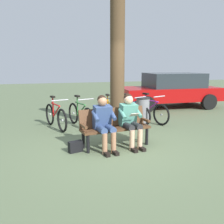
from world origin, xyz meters
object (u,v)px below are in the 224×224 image
Objects in this scene: bicycle_green at (109,113)px; bicycle_silver at (80,115)px; parked_car at (170,89)px; person_companion at (104,120)px; litter_bin at (143,112)px; person_reading at (130,118)px; bicycle_red at (149,111)px; bicycle_orange at (56,116)px; tree_trunk at (117,67)px; bicycle_black at (130,113)px; handbag at (76,147)px; bench at (114,124)px.

bicycle_green is 1.03× the size of bicycle_silver.
bicycle_silver is at bearing 31.29° from parked_car.
litter_bin is at bearing -141.18° from person_companion.
bicycle_green reaches higher than litter_bin.
person_reading is 0.28× the size of parked_car.
bicycle_orange is at bearing -111.77° from bicycle_red.
tree_trunk reaches higher than litter_bin.
litter_bin is 3.82m from parked_car.
person_companion reaches higher than bicycle_silver.
litter_bin is 0.50m from bicycle_black.
bicycle_red reaches higher than handbag.
bicycle_red reaches higher than litter_bin.
litter_bin is 1.87m from bicycle_silver.
tree_trunk is at bearing -132.48° from handbag.
bicycle_red is at bearing 72.99° from bicycle_orange.
litter_bin reaches higher than bench.
bicycle_black and bicycle_silver have the same top height.
bench is at bearing 69.92° from tree_trunk.
bicycle_red is 0.66m from bicycle_black.
bench is at bearing -62.79° from bicycle_red.
bicycle_orange is at bearing -21.37° from tree_trunk.
person_reading and person_companion have the same top height.
parked_car is at bearing -131.06° from litter_bin.
person_companion is 4.00× the size of handbag.
bicycle_green reaches higher than handbag.
parked_car reaches higher than bicycle_red.
bicycle_black reaches higher than bench.
tree_trunk reaches higher than person_companion.
person_companion is 0.74× the size of bicycle_orange.
person_reading reaches higher than litter_bin.
person_reading is 5.70m from parked_car.
bench is 1.01× the size of bicycle_silver.
tree_trunk is 4.61m from parked_car.
bicycle_black is 0.95× the size of bicycle_orange.
bicycle_green is at bearing -99.50° from person_reading.
bicycle_red and bicycle_green have the same top height.
bicycle_green reaches higher than bench.
bicycle_red is at bearing 51.57° from parked_car.
bicycle_red is 0.98× the size of bicycle_silver.
bicycle_black reaches higher than litter_bin.
person_companion reaches higher than bench.
parked_car is (-3.51, -4.49, 0.11)m from person_reading.
bench is 1.87× the size of litter_bin.
parked_car reaches higher than bicycle_silver.
handbag is 0.19× the size of bicycle_red.
person_reading is 1.38m from handbag.
bicycle_red is at bearing -141.34° from handbag.
person_companion reaches higher than handbag.
bench is 1.03× the size of bicycle_red.
bicycle_black is 0.69m from bicycle_green.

